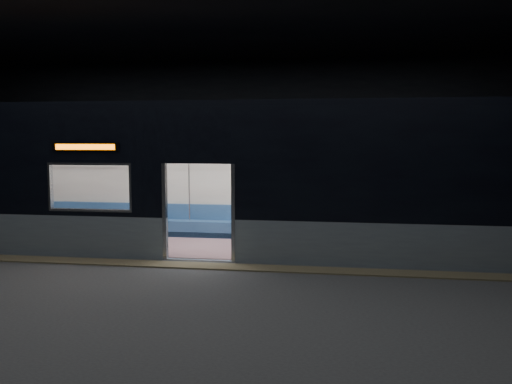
# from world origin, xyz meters

# --- Properties ---
(station_floor) EXTENTS (24.00, 14.00, 0.01)m
(station_floor) POSITION_xyz_m (0.00, 0.00, -0.01)
(station_floor) COLOR #47494C
(station_floor) RESTS_ON ground
(station_envelope) EXTENTS (24.00, 14.00, 5.00)m
(station_envelope) POSITION_xyz_m (0.00, 0.00, 3.66)
(station_envelope) COLOR black
(station_envelope) RESTS_ON station_floor
(tactile_strip) EXTENTS (22.80, 0.50, 0.03)m
(tactile_strip) POSITION_xyz_m (0.00, 0.55, 0.01)
(tactile_strip) COLOR #8C7F59
(tactile_strip) RESTS_ON station_floor
(metro_car) EXTENTS (18.00, 3.04, 3.35)m
(metro_car) POSITION_xyz_m (-0.00, 2.54, 1.85)
(metro_car) COLOR #8B9CA5
(metro_car) RESTS_ON station_floor
(passenger) EXTENTS (0.41, 0.71, 1.40)m
(passenger) POSITION_xyz_m (3.02, 3.55, 0.81)
(passenger) COLOR black
(passenger) RESTS_ON metro_car
(handbag) EXTENTS (0.36, 0.33, 0.14)m
(handbag) POSITION_xyz_m (3.04, 3.31, 0.68)
(handbag) COLOR black
(handbag) RESTS_ON passenger
(transit_map) EXTENTS (1.11, 0.03, 0.72)m
(transit_map) POSITION_xyz_m (2.12, 3.85, 1.51)
(transit_map) COLOR white
(transit_map) RESTS_ON metro_car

